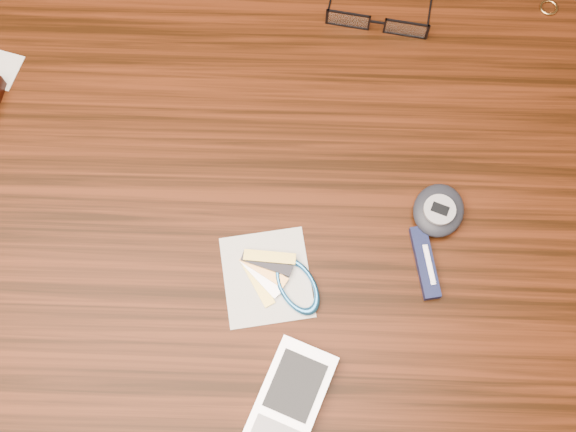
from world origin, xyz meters
The scene contains 8 objects.
ground centered at (0.00, 0.00, 0.00)m, with size 3.80×3.80×0.00m, color #472814.
desk centered at (0.00, 0.00, 0.65)m, with size 1.00×0.70×0.75m.
eyeglasses centered at (0.18, 0.28, 0.76)m, with size 0.14×0.15×0.03m.
gold_ring centered at (0.39, 0.31, 0.75)m, with size 0.02×0.02×0.00m, color tan.
pda_phone centered at (0.09, -0.18, 0.76)m, with size 0.10×0.13×0.02m.
pedometer centered at (0.24, 0.03, 0.76)m, with size 0.08×0.08×0.03m.
notepad_keys centered at (0.07, -0.05, 0.75)m, with size 0.13×0.12×0.01m.
pocket_knife centered at (0.23, -0.03, 0.76)m, with size 0.03×0.08×0.01m.
Camera 1 is at (0.09, -0.25, 1.51)m, focal length 45.00 mm.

